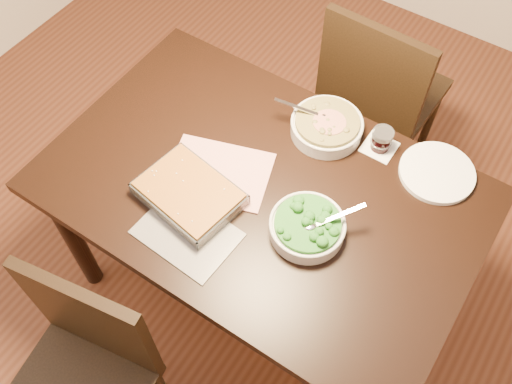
% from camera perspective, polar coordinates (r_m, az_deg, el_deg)
% --- Properties ---
extents(ground, '(4.00, 4.00, 0.00)m').
position_cam_1_polar(ground, '(2.50, 0.40, -9.14)').
color(ground, '#492214').
rests_on(ground, ground).
extents(table, '(1.40, 0.90, 0.75)m').
position_cam_1_polar(table, '(1.92, 0.52, -1.08)').
color(table, black).
rests_on(table, ground).
extents(magazine_a, '(0.39, 0.33, 0.01)m').
position_cam_1_polar(magazine_a, '(1.87, -3.72, 1.97)').
color(magazine_a, '#B53336').
rests_on(magazine_a, table).
extents(magazine_b, '(0.31, 0.23, 0.01)m').
position_cam_1_polar(magazine_b, '(1.76, -6.89, -4.13)').
color(magazine_b, '#23232A').
rests_on(magazine_b, table).
extents(coaster, '(0.11, 0.11, 0.00)m').
position_cam_1_polar(coaster, '(1.98, 12.23, 4.41)').
color(coaster, white).
rests_on(coaster, table).
extents(stew_bowl, '(0.27, 0.25, 0.09)m').
position_cam_1_polar(stew_bowl, '(1.97, 7.08, 6.59)').
color(stew_bowl, silver).
rests_on(stew_bowl, table).
extents(broccoli_bowl, '(0.23, 0.24, 0.09)m').
position_cam_1_polar(broccoli_bowl, '(1.73, 5.15, -3.45)').
color(broccoli_bowl, silver).
rests_on(broccoli_bowl, table).
extents(baking_dish, '(0.35, 0.28, 0.06)m').
position_cam_1_polar(baking_dish, '(1.81, -6.69, -0.19)').
color(baking_dish, silver).
rests_on(baking_dish, table).
extents(wine_tumbler, '(0.07, 0.07, 0.08)m').
position_cam_1_polar(wine_tumbler, '(1.95, 12.45, 5.19)').
color(wine_tumbler, black).
rests_on(wine_tumbler, coaster).
extents(dinner_plate, '(0.25, 0.25, 0.02)m').
position_cam_1_polar(dinner_plate, '(1.96, 17.64, 1.87)').
color(dinner_plate, white).
rests_on(dinner_plate, table).
extents(chair_near, '(0.48, 0.48, 0.89)m').
position_cam_1_polar(chair_near, '(1.93, -16.83, -16.67)').
color(chair_near, black).
rests_on(chair_near, ground).
extents(chair_far, '(0.46, 0.46, 0.94)m').
position_cam_1_polar(chair_far, '(2.46, 12.07, 9.75)').
color(chair_far, black).
rests_on(chair_far, ground).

